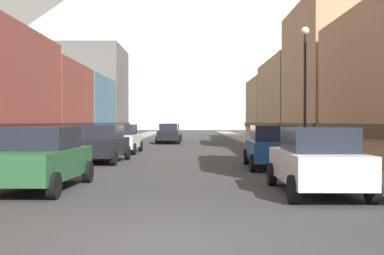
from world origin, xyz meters
TOP-DOWN VIEW (x-y plane):
  - ground_plane at (0.00, 0.00)m, footprint 400.00×400.00m
  - sidewalk_left at (-6.25, 35.00)m, footprint 2.50×100.00m
  - sidewalk_right at (6.25, 35.00)m, footprint 2.50×100.00m
  - storefront_left_2 at (-11.30, 26.32)m, footprint 7.90×9.34m
  - storefront_left_3 at (-11.25, 36.78)m, footprint 7.81×10.58m
  - storefront_left_4 at (-12.45, 47.45)m, footprint 10.21×9.75m
  - storefront_right_2 at (11.20, 24.49)m, footprint 7.71×10.38m
  - storefront_right_3 at (11.59, 36.84)m, footprint 8.48×13.17m
  - storefront_right_4 at (11.01, 49.26)m, footprint 7.31×10.96m
  - car_left_0 at (-3.80, 5.77)m, footprint 2.21×4.47m
  - car_left_1 at (-3.80, 14.91)m, footprint 2.25×4.49m
  - car_left_2 at (-3.80, 21.52)m, footprint 2.10×4.42m
  - car_right_0 at (3.80, 4.93)m, footprint 2.12×4.43m
  - car_right_1 at (3.80, 12.05)m, footprint 2.20×4.46m
  - car_driving_0 at (-1.60, 39.96)m, footprint 2.06×4.40m
  - car_driving_1 at (-1.60, 34.77)m, footprint 2.06×4.40m
  - potted_plant_1 at (-7.00, 14.36)m, footprint 0.72×0.72m
  - streetlamp_right at (5.35, 12.77)m, footprint 0.36×0.36m
  - mountain_backdrop at (7.90, 260.00)m, footprint 305.78×305.78m

SIDE VIEW (x-z plane):
  - ground_plane at x=0.00m, z-range 0.00..0.00m
  - sidewalk_left at x=-6.25m, z-range 0.00..0.15m
  - sidewalk_right at x=6.25m, z-range 0.00..0.15m
  - potted_plant_1 at x=-7.00m, z-range 0.20..1.19m
  - car_left_0 at x=-3.80m, z-range 0.01..1.79m
  - car_left_1 at x=-3.80m, z-range 0.01..1.79m
  - car_left_2 at x=-3.80m, z-range 0.01..1.79m
  - car_right_0 at x=3.80m, z-range 0.01..1.79m
  - car_right_1 at x=3.80m, z-range 0.01..1.79m
  - car_driving_0 at x=-1.60m, z-range 0.01..1.79m
  - car_driving_1 at x=-1.60m, z-range 0.01..1.79m
  - storefront_left_3 at x=-11.25m, z-range -0.11..6.00m
  - storefront_left_2 at x=-11.30m, z-range -0.11..6.00m
  - storefront_right_4 at x=11.01m, z-range -0.13..6.92m
  - storefront_right_3 at x=11.59m, z-range -0.14..7.53m
  - streetlamp_right at x=5.35m, z-range 1.06..6.92m
  - storefront_right_2 at x=11.20m, z-range -0.17..9.64m
  - storefront_left_4 at x=-12.45m, z-range -0.17..10.36m
  - mountain_backdrop at x=7.90m, z-range 0.00..124.37m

